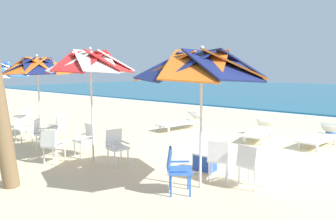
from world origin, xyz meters
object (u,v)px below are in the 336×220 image
Objects in this scene: plastic_chair_1 at (250,163)px; plastic_chair_4 at (116,145)px; plastic_chair_2 at (219,158)px; sun_lounger_0 at (320,136)px; beach_umbrella_1 at (90,63)px; plastic_chair_10 at (27,115)px; sun_lounger_2 at (181,122)px; plastic_chair_5 at (52,144)px; sun_lounger_1 at (260,131)px; plastic_chair_8 at (58,126)px; plastic_chair_0 at (176,168)px; plastic_chair_6 at (42,132)px; beach_umbrella_2 at (37,67)px; beach_ball at (331,134)px; plastic_chair_7 at (22,127)px; plastic_chair_3 at (86,137)px; beach_umbrella_0 at (202,67)px; cooler_box at (205,162)px.

plastic_chair_1 is 1.00× the size of plastic_chair_4.
plastic_chair_2 is 4.71m from sun_lounger_0.
plastic_chair_10 is at bearing 168.71° from beach_umbrella_1.
sun_lounger_0 is 1.00× the size of sun_lounger_2.
beach_umbrella_1 is at bearing -80.25° from sun_lounger_2.
sun_lounger_1 is at bearing 64.00° from plastic_chair_5.
plastic_chair_5 is (-0.62, -0.76, -1.97)m from beach_umbrella_1.
plastic_chair_0 is at bearing -9.87° from plastic_chair_8.
plastic_chair_6 reaches higher than sun_lounger_0.
beach_umbrella_2 is at bearing 175.00° from plastic_chair_0.
beach_umbrella_1 is 2.09m from plastic_chair_4.
plastic_chair_2 is at bearing -99.13° from beach_ball.
plastic_chair_7 is at bearing -177.43° from beach_umbrella_1.
plastic_chair_1 is 1.00× the size of plastic_chair_3.
beach_umbrella_0 reaches higher than plastic_chair_7.
plastic_chair_1 is 1.00× the size of plastic_chair_5.
plastic_chair_0 is 1.00× the size of plastic_chair_6.
beach_ball is (6.85, 5.95, -0.33)m from plastic_chair_8.
plastic_chair_0 is at bearing -130.19° from plastic_chair_1.
plastic_chair_5 is 5.45m from plastic_chair_10.
plastic_chair_2 is at bearing -45.20° from sun_lounger_2.
plastic_chair_8 is at bearing 60.72° from beach_umbrella_2.
plastic_chair_4 and plastic_chair_8 have the same top height.
cooler_box is at bearing 31.55° from plastic_chair_5.
plastic_chair_0 is 1.11m from plastic_chair_2.
plastic_chair_7 is (-6.59, -0.95, 0.00)m from plastic_chair_2.
sun_lounger_1 is (5.69, 5.26, -0.22)m from plastic_chair_7.
plastic_chair_1 is 6.59m from plastic_chair_8.
plastic_chair_3 is at bearing -119.95° from sun_lounger_1.
plastic_chair_4 is 0.39× the size of sun_lounger_1.
plastic_chair_7 is 0.39× the size of sun_lounger_2.
beach_umbrella_0 reaches higher than plastic_chair_2.
plastic_chair_3 is at bearing -179.38° from beach_umbrella_0.
plastic_chair_6 is (0.77, -0.38, -1.89)m from beach_umbrella_2.
plastic_chair_1 is 1.00× the size of plastic_chair_7.
sun_lounger_2 is at bearing 134.80° from plastic_chair_2.
beach_umbrella_1 is 2.06m from plastic_chair_3.
beach_umbrella_0 is at bearing -98.47° from plastic_chair_2.
beach_umbrella_1 is at bearing -121.60° from beach_ball.
sun_lounger_1 reaches higher than cooler_box.
sun_lounger_2 is at bearing 133.27° from cooler_box.
plastic_chair_2 is 4.41m from sun_lounger_1.
beach_umbrella_1 is 3.03m from beach_umbrella_2.
plastic_chair_2 reaches higher than cooler_box.
plastic_chair_4 and plastic_chair_6 have the same top height.
plastic_chair_3 is 5.23m from plastic_chair_10.
plastic_chair_1 is 0.68m from plastic_chair_2.
sun_lounger_0 is (7.49, 5.57, -0.22)m from plastic_chair_7.
plastic_chair_2 and plastic_chair_3 have the same top height.
plastic_chair_3 is 1.73× the size of cooler_box.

